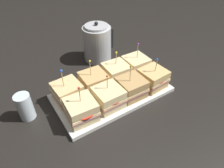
% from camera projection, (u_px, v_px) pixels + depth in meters
% --- Properties ---
extents(ground_plane, '(6.00, 6.00, 0.00)m').
position_uv_depth(ground_plane, '(112.00, 94.00, 0.93)').
color(ground_plane, black).
extents(serving_platter, '(0.52, 0.28, 0.02)m').
position_uv_depth(serving_platter, '(112.00, 93.00, 0.93)').
color(serving_platter, silver).
rests_on(serving_platter, ground_plane).
extents(sandwich_front_far_left, '(0.12, 0.12, 0.15)m').
position_uv_depth(sandwich_front_far_left, '(81.00, 110.00, 0.77)').
color(sandwich_front_far_left, beige).
rests_on(sandwich_front_far_left, serving_platter).
extents(sandwich_front_center_left, '(0.12, 0.12, 0.15)m').
position_uv_depth(sandwich_front_center_left, '(109.00, 97.00, 0.83)').
color(sandwich_front_center_left, beige).
rests_on(sandwich_front_center_left, serving_platter).
extents(sandwich_front_center_right, '(0.12, 0.12, 0.16)m').
position_uv_depth(sandwich_front_center_right, '(131.00, 87.00, 0.88)').
color(sandwich_front_center_right, tan).
rests_on(sandwich_front_center_right, serving_platter).
extents(sandwich_front_far_right, '(0.12, 0.12, 0.15)m').
position_uv_depth(sandwich_front_far_right, '(153.00, 78.00, 0.93)').
color(sandwich_front_far_right, tan).
rests_on(sandwich_front_far_right, serving_platter).
extents(sandwich_back_far_left, '(0.12, 0.12, 0.16)m').
position_uv_depth(sandwich_back_far_left, '(68.00, 92.00, 0.86)').
color(sandwich_back_far_left, '#DBB77A').
rests_on(sandwich_back_far_left, serving_platter).
extents(sandwich_back_center_left, '(0.12, 0.12, 0.16)m').
position_uv_depth(sandwich_back_center_left, '(94.00, 82.00, 0.91)').
color(sandwich_back_center_left, tan).
rests_on(sandwich_back_center_left, serving_platter).
extents(sandwich_back_center_right, '(0.12, 0.12, 0.15)m').
position_uv_depth(sandwich_back_center_right, '(116.00, 73.00, 0.96)').
color(sandwich_back_center_right, beige).
rests_on(sandwich_back_center_right, serving_platter).
extents(sandwich_back_far_right, '(0.12, 0.12, 0.16)m').
position_uv_depth(sandwich_back_far_right, '(136.00, 65.00, 1.01)').
color(sandwich_back_far_right, beige).
rests_on(sandwich_back_far_right, serving_platter).
extents(kettle_steel, '(0.18, 0.16, 0.22)m').
position_uv_depth(kettle_steel, '(97.00, 43.00, 1.11)').
color(kettle_steel, '#B7BABF').
rests_on(kettle_steel, ground_plane).
extents(drinking_glass, '(0.06, 0.06, 0.12)m').
position_uv_depth(drinking_glass, '(25.00, 107.00, 0.79)').
color(drinking_glass, silver).
rests_on(drinking_glass, ground_plane).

